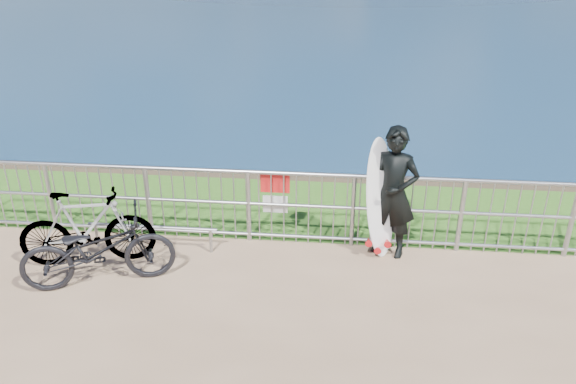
# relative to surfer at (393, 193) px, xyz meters

# --- Properties ---
(grass_strip) EXTENTS (120.00, 120.00, 0.00)m
(grass_strip) POSITION_rel_surfer_xyz_m (-1.53, 1.25, -0.92)
(grass_strip) COLOR #2C611A
(grass_strip) RESTS_ON ground
(railing) EXTENTS (10.06, 0.10, 1.13)m
(railing) POSITION_rel_surfer_xyz_m (-1.51, 0.15, -0.35)
(railing) COLOR #989AA0
(railing) RESTS_ON ground
(surfer) EXTENTS (0.79, 0.66, 1.87)m
(surfer) POSITION_rel_surfer_xyz_m (0.00, 0.00, 0.00)
(surfer) COLOR black
(surfer) RESTS_ON ground
(surfboard) EXTENTS (0.57, 0.55, 1.70)m
(surfboard) POSITION_rel_surfer_xyz_m (-0.16, -0.01, -0.15)
(surfboard) COLOR white
(surfboard) RESTS_ON ground
(bicycle_near) EXTENTS (2.03, 1.28, 1.01)m
(bicycle_near) POSITION_rel_surfer_xyz_m (-3.75, -1.15, -0.43)
(bicycle_near) COLOR black
(bicycle_near) RESTS_ON ground
(bicycle_far) EXTENTS (1.87, 0.92, 1.08)m
(bicycle_far) POSITION_rel_surfer_xyz_m (-4.10, -0.68, -0.39)
(bicycle_far) COLOR black
(bicycle_far) RESTS_ON ground
(bike_rack) EXTENTS (1.88, 0.05, 0.39)m
(bike_rack) POSITION_rel_surfer_xyz_m (-3.36, -0.25, -0.61)
(bike_rack) COLOR #989AA0
(bike_rack) RESTS_ON ground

